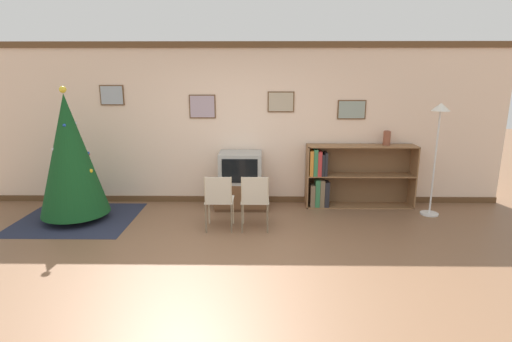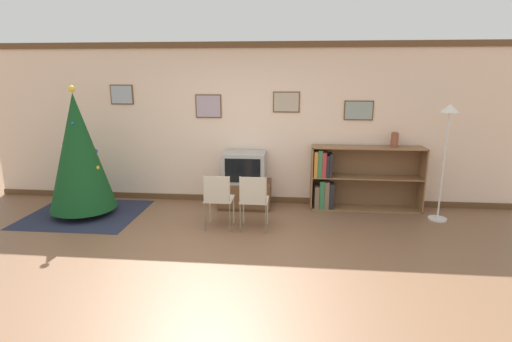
{
  "view_description": "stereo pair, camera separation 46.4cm",
  "coord_description": "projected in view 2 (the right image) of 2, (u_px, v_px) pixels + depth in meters",
  "views": [
    {
      "loc": [
        0.4,
        -4.26,
        2.2
      ],
      "look_at": [
        0.33,
        1.34,
        0.83
      ],
      "focal_mm": 28.0,
      "sensor_mm": 36.0,
      "label": 1
    },
    {
      "loc": [
        0.87,
        -4.24,
        2.2
      ],
      "look_at": [
        0.33,
        1.34,
        0.83
      ],
      "focal_mm": 28.0,
      "sensor_mm": 36.0,
      "label": 2
    }
  ],
  "objects": [
    {
      "name": "ground_plane",
      "position": [
        218.0,
        265.0,
        4.7
      ],
      "size": [
        24.0,
        24.0,
        0.0
      ],
      "primitive_type": "plane",
      "color": "brown"
    },
    {
      "name": "vase",
      "position": [
        395.0,
        140.0,
        6.39
      ],
      "size": [
        0.12,
        0.12,
        0.24
      ],
      "color": "brown",
      "rests_on": "bookshelf"
    },
    {
      "name": "christmas_tree",
      "position": [
        79.0,
        152.0,
        6.17
      ],
      "size": [
        1.0,
        1.0,
        2.02
      ],
      "color": "maroon",
      "rests_on": "area_rug"
    },
    {
      "name": "television",
      "position": [
        245.0,
        167.0,
        6.6
      ],
      "size": [
        0.69,
        0.53,
        0.5
      ],
      "color": "#9E9E99",
      "rests_on": "tv_console"
    },
    {
      "name": "folding_chair_right",
      "position": [
        254.0,
        199.0,
        5.64
      ],
      "size": [
        0.4,
        0.4,
        0.82
      ],
      "color": "#BCB29E",
      "rests_on": "ground_plane"
    },
    {
      "name": "area_rug",
      "position": [
        85.0,
        214.0,
        6.41
      ],
      "size": [
        1.75,
        1.53,
        0.01
      ],
      "color": "#23283D",
      "rests_on": "ground_plane"
    },
    {
      "name": "tv_console",
      "position": [
        245.0,
        194.0,
        6.71
      ],
      "size": [
        0.86,
        0.54,
        0.45
      ],
      "color": "#4C311E",
      "rests_on": "ground_plane"
    },
    {
      "name": "folding_chair_left",
      "position": [
        218.0,
        198.0,
        5.68
      ],
      "size": [
        0.4,
        0.4,
        0.82
      ],
      "color": "#BCB29E",
      "rests_on": "ground_plane"
    },
    {
      "name": "wall_back",
      "position": [
        243.0,
        125.0,
        6.77
      ],
      "size": [
        9.0,
        0.11,
        2.7
      ],
      "color": "beige",
      "rests_on": "ground_plane"
    },
    {
      "name": "bookshelf",
      "position": [
        347.0,
        178.0,
        6.59
      ],
      "size": [
        1.8,
        0.36,
        1.05
      ],
      "color": "olive",
      "rests_on": "ground_plane"
    },
    {
      "name": "standing_lamp",
      "position": [
        447.0,
        132.0,
        5.85
      ],
      "size": [
        0.28,
        0.28,
        1.77
      ],
      "color": "silver",
      "rests_on": "ground_plane"
    }
  ]
}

